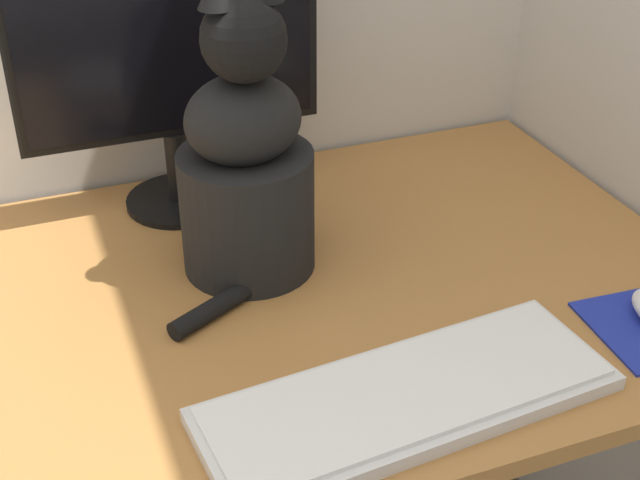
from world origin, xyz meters
TOP-DOWN VIEW (x-y plane):
  - desk at (0.00, 0.00)m, footprint 1.23×0.76m
  - monitor at (-0.03, 0.28)m, footprint 0.45×0.17m
  - keyboard at (0.10, -0.26)m, footprint 0.49×0.21m
  - cat at (0.02, 0.08)m, footprint 0.25×0.25m

SIDE VIEW (x-z plane):
  - desk at x=0.00m, z-range 0.28..1.04m
  - keyboard at x=0.10m, z-range 0.76..0.78m
  - cat at x=0.02m, z-range 0.71..1.12m
  - monitor at x=-0.03m, z-range 0.79..1.22m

